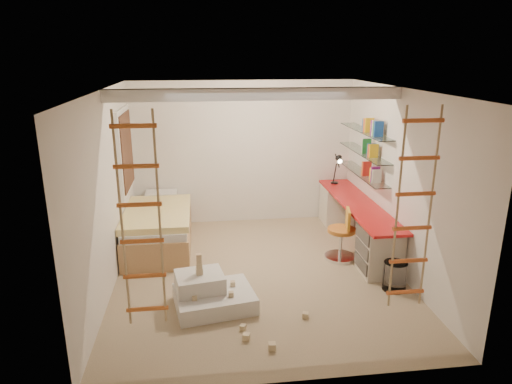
{
  "coord_description": "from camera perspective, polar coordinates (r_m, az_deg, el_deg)",
  "views": [
    {
      "loc": [
        -0.77,
        -5.87,
        3.04
      ],
      "look_at": [
        0.0,
        0.3,
        1.15
      ],
      "focal_mm": 32.0,
      "sensor_mm": 36.0,
      "label": 1
    }
  ],
  "objects": [
    {
      "name": "floor",
      "position": [
        6.65,
        0.33,
        -10.28
      ],
      "size": [
        4.5,
        4.5,
        0.0
      ],
      "primitive_type": "plane",
      "color": "#947E5F",
      "rests_on": "ground"
    },
    {
      "name": "ceiling_beam",
      "position": [
        6.24,
        0.0,
        12.13
      ],
      "size": [
        4.0,
        0.18,
        0.16
      ],
      "primitive_type": "cube",
      "color": "white",
      "rests_on": "ceiling"
    },
    {
      "name": "window_frame",
      "position": [
        7.61,
        -16.12,
        4.96
      ],
      "size": [
        0.06,
        1.15,
        1.35
      ],
      "primitive_type": "cube",
      "color": "white",
      "rests_on": "wall_left"
    },
    {
      "name": "window_blind",
      "position": [
        7.6,
        -15.82,
        4.97
      ],
      "size": [
        0.02,
        1.0,
        1.2
      ],
      "primitive_type": "cube",
      "color": "#4C2D1E",
      "rests_on": "window_frame"
    },
    {
      "name": "rope_ladder_left",
      "position": [
        4.43,
        -14.2,
        -3.78
      ],
      "size": [
        0.41,
        0.04,
        2.13
      ],
      "primitive_type": null,
      "color": "#D15A23",
      "rests_on": "ceiling"
    },
    {
      "name": "rope_ladder_right",
      "position": [
        4.88,
        19.11,
        -2.28
      ],
      "size": [
        0.41,
        0.04,
        2.13
      ],
      "primitive_type": null,
      "color": "#E15226",
      "rests_on": "ceiling"
    },
    {
      "name": "waste_bin",
      "position": [
        6.46,
        16.95,
        -10.01
      ],
      "size": [
        0.31,
        0.31,
        0.39
      ],
      "primitive_type": "cylinder",
      "color": "white",
      "rests_on": "floor"
    },
    {
      "name": "desk",
      "position": [
        7.64,
        12.37,
        -3.67
      ],
      "size": [
        0.56,
        2.8,
        0.75
      ],
      "color": "red",
      "rests_on": "floor"
    },
    {
      "name": "shelves",
      "position": [
        7.64,
        13.31,
        4.83
      ],
      "size": [
        0.25,
        1.8,
        0.71
      ],
      "color": "white",
      "rests_on": "wall_right"
    },
    {
      "name": "bed",
      "position": [
        7.62,
        -12.02,
        -4.29
      ],
      "size": [
        1.02,
        2.0,
        0.69
      ],
      "color": "#AD7F51",
      "rests_on": "floor"
    },
    {
      "name": "task_lamp",
      "position": [
        8.29,
        10.22,
        3.37
      ],
      "size": [
        0.14,
        0.36,
        0.57
      ],
      "color": "black",
      "rests_on": "desk"
    },
    {
      "name": "swivel_chair",
      "position": [
        7.13,
        10.65,
        -5.99
      ],
      "size": [
        0.57,
        0.57,
        0.81
      ],
      "color": "#BA6A23",
      "rests_on": "floor"
    },
    {
      "name": "play_platform",
      "position": [
        5.86,
        -5.73,
        -12.59
      ],
      "size": [
        1.06,
        0.89,
        0.42
      ],
      "color": "silver",
      "rests_on": "floor"
    },
    {
      "name": "toy_blocks",
      "position": [
        5.57,
        -3.25,
        -12.92
      ],
      "size": [
        1.38,
        1.13,
        0.69
      ],
      "color": "#CCB284",
      "rests_on": "floor"
    },
    {
      "name": "books",
      "position": [
        7.61,
        13.39,
        5.98
      ],
      "size": [
        0.14,
        0.64,
        0.92
      ],
      "color": "white",
      "rests_on": "shelves"
    }
  ]
}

